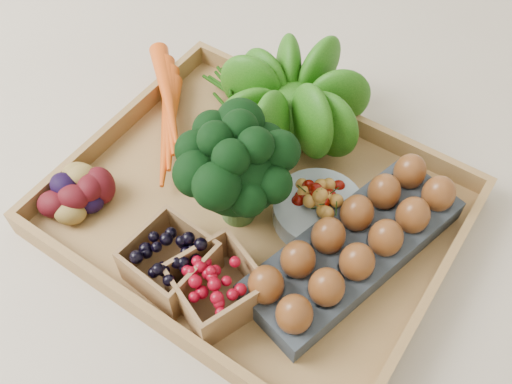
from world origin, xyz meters
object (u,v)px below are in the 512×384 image
Objects in this scene: tray at (256,213)px; egg_carton at (353,250)px; broccoli at (237,186)px; cherry_bowl at (318,211)px.

egg_carton is (0.15, 0.01, 0.03)m from tray.
broccoli is (-0.02, -0.02, 0.07)m from tray.
broccoli is 0.18m from egg_carton.
broccoli is 1.29× the size of cherry_bowl.
tray is at bearing -154.26° from cherry_bowl.
cherry_bowl is (0.08, 0.04, 0.02)m from tray.
cherry_bowl is at bearing 173.21° from egg_carton.
tray is 0.16m from egg_carton.
tray is 1.67× the size of egg_carton.
cherry_bowl is 0.40× the size of egg_carton.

